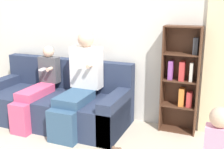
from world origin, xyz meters
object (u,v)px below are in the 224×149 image
at_px(couch, 57,103).
at_px(child_seated, 38,87).
at_px(bookshelf, 181,79).
at_px(adult_seated, 79,81).
at_px(toddler_standing, 217,145).

height_order(couch, child_seated, child_seated).
xyz_separation_m(couch, child_seated, (-0.21, -0.14, 0.25)).
bearing_deg(bookshelf, child_seated, -165.05).
relative_size(adult_seated, child_seated, 1.23).
distance_m(couch, bookshelf, 1.76).
relative_size(toddler_standing, bookshelf, 0.57).
relative_size(couch, child_seated, 1.95).
xyz_separation_m(adult_seated, toddler_standing, (1.75, -0.65, -0.24)).
relative_size(child_seated, bookshelf, 0.76).
xyz_separation_m(couch, toddler_standing, (2.17, -0.73, 0.15)).
xyz_separation_m(child_seated, bookshelf, (1.88, 0.50, 0.18)).
relative_size(couch, bookshelf, 1.48).
relative_size(couch, toddler_standing, 2.62).
height_order(couch, adult_seated, adult_seated).
xyz_separation_m(adult_seated, bookshelf, (1.25, 0.43, 0.05)).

